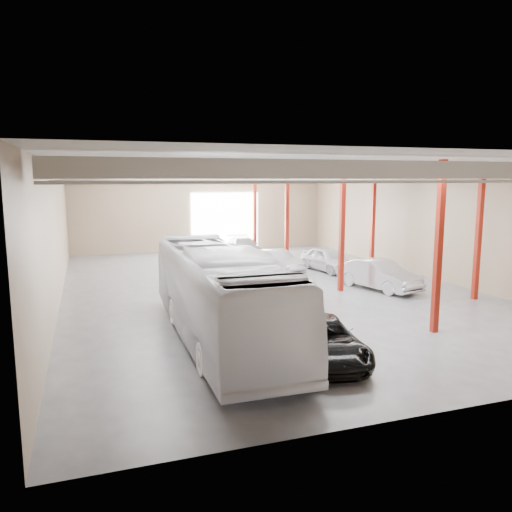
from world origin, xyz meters
TOP-DOWN VIEW (x-y plane):
  - depot_shell at (0.13, 0.48)m, footprint 22.12×32.12m
  - coach_bus at (-4.80, -8.00)m, footprint 3.26×13.13m
  - black_sedan at (-2.00, -11.40)m, footprint 3.24×5.49m
  - car_row_a at (0.49, -4.26)m, footprint 2.96×4.43m
  - car_row_b at (2.50, 4.50)m, footprint 2.69×4.73m
  - car_row_c at (2.50, 12.00)m, footprint 2.50×5.31m
  - car_right_near at (6.06, -2.34)m, footprint 3.02×5.36m
  - car_right_far at (5.90, 3.69)m, footprint 2.53×4.93m

SIDE VIEW (x-z plane):
  - car_row_a at x=0.49m, z-range 0.00..1.40m
  - black_sedan at x=-2.00m, z-range 0.00..1.43m
  - car_row_b at x=2.50m, z-range 0.00..1.48m
  - car_row_c at x=2.50m, z-range 0.00..1.50m
  - car_right_far at x=5.90m, z-range 0.00..1.61m
  - car_right_near at x=6.06m, z-range 0.00..1.67m
  - coach_bus at x=-4.80m, z-range 0.00..3.64m
  - depot_shell at x=0.13m, z-range 1.44..8.51m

